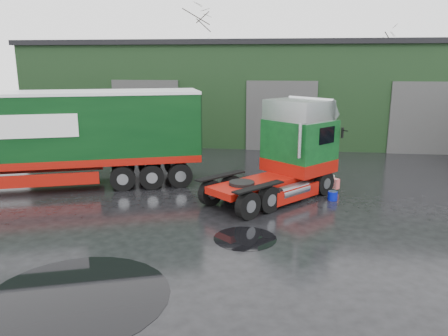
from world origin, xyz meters
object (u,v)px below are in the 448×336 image
at_px(hero_tractor, 270,152).
at_px(tree_back_b, 372,76).
at_px(trailer_left, 42,141).
at_px(wash_bucket, 333,196).
at_px(warehouse, 282,89).
at_px(tree_back_a, 196,65).

relative_size(hero_tractor, tree_back_b, 0.79).
height_order(trailer_left, wash_bucket, trailer_left).
xyz_separation_m(warehouse, tree_back_a, (-8.00, 10.00, 1.59)).
relative_size(warehouse, tree_back_b, 4.32).
height_order(warehouse, hero_tractor, warehouse).
xyz_separation_m(warehouse, trailer_left, (-9.50, -15.09, -1.18)).
relative_size(hero_tractor, trailer_left, 0.47).
height_order(hero_tractor, tree_back_b, tree_back_b).
bearing_deg(tree_back_a, warehouse, -51.34).
height_order(trailer_left, tree_back_b, tree_back_b).
xyz_separation_m(hero_tractor, tree_back_a, (-7.63, 25.50, 2.90)).
xyz_separation_m(warehouse, hero_tractor, (-0.37, -15.50, -1.31)).
height_order(warehouse, tree_back_b, tree_back_b).
relative_size(trailer_left, tree_back_b, 1.70).
bearing_deg(tree_back_b, tree_back_a, 180.00).
distance_m(trailer_left, tree_back_a, 25.29).
relative_size(warehouse, trailer_left, 2.55).
bearing_deg(wash_bucket, tree_back_a, 111.59).
height_order(hero_tractor, tree_back_a, tree_back_a).
bearing_deg(tree_back_b, wash_bucket, -103.38).
xyz_separation_m(tree_back_a, tree_back_b, (16.00, 0.00, -1.00)).
height_order(hero_tractor, trailer_left, trailer_left).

